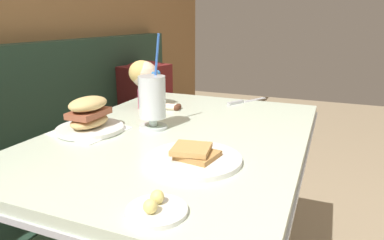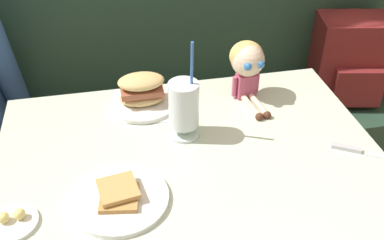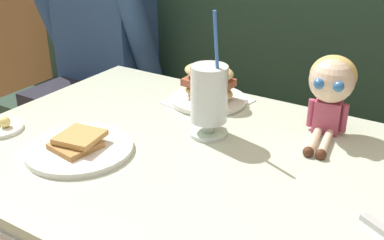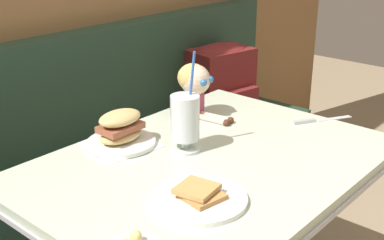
# 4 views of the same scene
# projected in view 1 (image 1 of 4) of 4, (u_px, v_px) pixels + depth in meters

# --- Properties ---
(booth_bench) EXTENTS (2.60, 0.48, 1.00)m
(booth_bench) POSITION_uv_depth(u_px,v_px,m) (48.00, 205.00, 1.48)
(booth_bench) COLOR #233D2D
(booth_bench) RESTS_ON ground
(diner_table) EXTENTS (1.11, 0.81, 0.74)m
(diner_table) POSITION_uv_depth(u_px,v_px,m) (180.00, 186.00, 1.19)
(diner_table) COLOR beige
(diner_table) RESTS_ON ground
(toast_plate) EXTENTS (0.25, 0.25, 0.04)m
(toast_plate) POSITION_uv_depth(u_px,v_px,m) (194.00, 158.00, 0.89)
(toast_plate) COLOR white
(toast_plate) RESTS_ON diner_table
(milkshake_glass) EXTENTS (0.10, 0.10, 0.32)m
(milkshake_glass) POSITION_uv_depth(u_px,v_px,m) (153.00, 99.00, 1.14)
(milkshake_glass) COLOR silver
(milkshake_glass) RESTS_ON diner_table
(sandwich_plate) EXTENTS (0.23, 0.23, 0.12)m
(sandwich_plate) POSITION_uv_depth(u_px,v_px,m) (89.00, 118.00, 1.13)
(sandwich_plate) COLOR white
(sandwich_plate) RESTS_ON diner_table
(butter_saucer) EXTENTS (0.12, 0.12, 0.04)m
(butter_saucer) POSITION_uv_depth(u_px,v_px,m) (156.00, 209.00, 0.66)
(butter_saucer) COLOR white
(butter_saucer) RESTS_ON diner_table
(butter_knife) EXTENTS (0.21, 0.13, 0.01)m
(butter_knife) POSITION_uv_depth(u_px,v_px,m) (241.00, 102.00, 1.52)
(butter_knife) COLOR silver
(butter_knife) RESTS_ON diner_table
(seated_doll) EXTENTS (0.12, 0.22, 0.20)m
(seated_doll) POSITION_uv_depth(u_px,v_px,m) (145.00, 77.00, 1.41)
(seated_doll) COLOR #B74C6B
(seated_doll) RESTS_ON diner_table
(backpack) EXTENTS (0.33, 0.29, 0.41)m
(backpack) POSITION_uv_depth(u_px,v_px,m) (146.00, 93.00, 2.11)
(backpack) COLOR maroon
(backpack) RESTS_ON booth_bench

